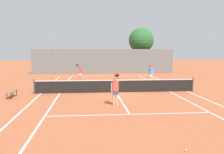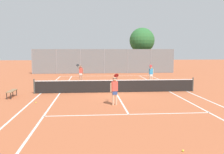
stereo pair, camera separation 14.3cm
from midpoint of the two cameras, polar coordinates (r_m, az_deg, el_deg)
The scene contains 15 objects.
ground_plane at distance 18.68m, azimuth 1.06°, elevation -3.55°, with size 120.00×120.00×0.00m, color #B25B38.
court_line_markings at distance 18.68m, azimuth 1.06°, elevation -3.54°, with size 11.10×23.90×0.01m.
tennis_net at distance 18.60m, azimuth 1.07°, elevation -2.00°, with size 12.00×0.10×1.07m.
player_near_side at distance 14.31m, azimuth 0.88°, elevation -2.80°, with size 0.56×0.82×1.77m.
player_far_left at distance 25.38m, azimuth -6.99°, elevation 1.11°, with size 0.68×0.73×1.77m.
player_far_right at distance 24.38m, azimuth 9.07°, elevation 0.87°, with size 0.57×0.81×1.77m.
loose_tennis_ball_0 at distance 8.45m, azimuth 16.38°, elevation -15.85°, with size 0.07×0.07×0.07m, color #D1DB33.
loose_tennis_ball_1 at distance 15.66m, azimuth -16.78°, elevation -5.61°, with size 0.07×0.07×0.07m, color #D1DB33.
loose_tennis_ball_2 at distance 23.57m, azimuth 10.32°, elevation -1.52°, with size 0.07×0.07×0.07m, color #D1DB33.
loose_tennis_ball_3 at distance 19.57m, azimuth 7.68°, elevation -3.05°, with size 0.07×0.07×0.07m, color #D1DB33.
loose_tennis_ball_4 at distance 27.21m, azimuth 5.66°, elevation -0.42°, with size 0.07×0.07×0.07m, color #D1DB33.
loose_tennis_ball_5 at distance 25.48m, azimuth -10.06°, elevation -0.94°, with size 0.07×0.07×0.07m, color #D1DB33.
courtside_bench at distance 17.96m, azimuth -21.75°, elevation -3.07°, with size 0.36×1.50×0.47m.
back_fence at distance 33.61m, azimuth -1.63°, elevation 3.63°, with size 19.16×0.08×3.29m.
tree_behind_left at distance 37.25m, azimuth 6.92°, elevation 8.15°, with size 3.67×3.67×6.38m.
Camera 2 is at (-1.85, -18.31, 3.18)m, focal length 40.00 mm.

